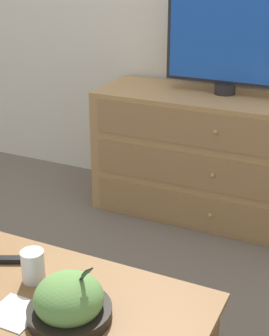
% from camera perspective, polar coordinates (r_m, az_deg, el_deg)
% --- Properties ---
extents(ground_plane, '(12.00, 12.00, 0.00)m').
position_cam_1_polar(ground_plane, '(3.24, 9.27, -2.88)').
color(ground_plane, '#70665B').
extents(dresser, '(1.43, 0.48, 0.69)m').
position_cam_1_polar(dresser, '(2.85, 10.05, 0.94)').
color(dresser, tan).
rests_on(dresser, ground_plane).
extents(tv, '(0.66, 0.11, 0.53)m').
position_cam_1_polar(tv, '(2.76, 10.35, 13.73)').
color(tv, '#232328').
rests_on(tv, dresser).
extents(coffee_table, '(1.03, 0.47, 0.46)m').
position_cam_1_polar(coffee_table, '(1.65, -10.17, -15.25)').
color(coffee_table, olive).
rests_on(coffee_table, ground_plane).
extents(takeout_bowl, '(0.24, 0.24, 0.19)m').
position_cam_1_polar(takeout_bowl, '(1.47, -7.26, -14.53)').
color(takeout_bowl, black).
rests_on(takeout_bowl, coffee_table).
extents(drink_cup, '(0.07, 0.07, 0.10)m').
position_cam_1_polar(drink_cup, '(1.64, -11.16, -10.79)').
color(drink_cup, beige).
rests_on(drink_cup, coffee_table).
extents(napkin, '(0.13, 0.13, 0.00)m').
position_cam_1_polar(napkin, '(1.54, -13.11, -15.36)').
color(napkin, white).
rests_on(napkin, coffee_table).
extents(remote_control, '(0.15, 0.09, 0.02)m').
position_cam_1_polar(remote_control, '(1.76, -14.01, -9.84)').
color(remote_control, black).
rests_on(remote_control, coffee_table).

